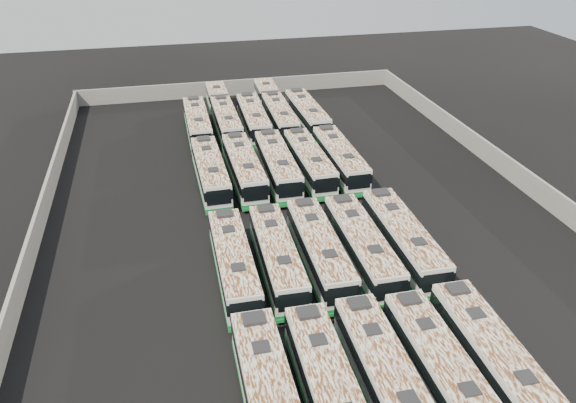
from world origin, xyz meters
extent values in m
plane|color=black|center=(0.00, 0.00, 0.00)|extent=(140.00, 140.00, 0.00)
cube|color=slate|center=(0.00, 36.30, 1.10)|extent=(45.20, 0.30, 2.20)
cube|color=slate|center=(22.30, 0.00, 1.10)|extent=(0.30, 73.20, 2.20)
cube|color=slate|center=(-22.30, 0.00, 1.10)|extent=(0.30, 73.20, 2.20)
cube|color=silver|center=(-7.22, -21.02, 1.72)|extent=(2.55, 11.96, 2.74)
cube|color=black|center=(-7.22, -21.02, 2.17)|extent=(2.61, 12.02, 0.92)
cube|color=beige|center=(-7.22, -21.02, 3.12)|extent=(2.50, 11.72, 0.07)
cube|color=black|center=(-7.21, -18.39, 3.21)|extent=(0.95, 0.95, 0.14)
cube|color=black|center=(-7.20, -16.00, 3.26)|extent=(1.30, 1.10, 0.26)
cylinder|color=black|center=(-8.27, -17.19, 0.50)|extent=(0.28, 1.00, 1.00)
cylinder|color=black|center=(-6.14, -17.20, 0.50)|extent=(0.28, 1.00, 1.00)
cube|color=silver|center=(-3.96, -21.05, 1.68)|extent=(2.58, 11.73, 2.68)
cube|color=black|center=(-3.96, -21.05, 2.12)|extent=(2.64, 11.79, 0.90)
cube|color=beige|center=(-3.96, -21.05, 3.05)|extent=(2.53, 11.49, 0.07)
cube|color=black|center=(-3.92, -18.48, 3.15)|extent=(0.94, 0.94, 0.14)
cube|color=black|center=(-3.89, -16.14, 3.20)|extent=(1.28, 1.09, 0.25)
cylinder|color=black|center=(-4.95, -17.30, 0.49)|extent=(0.29, 0.98, 0.97)
cylinder|color=black|center=(-2.87, -17.32, 0.49)|extent=(0.29, 0.98, 0.97)
cube|color=silver|center=(-0.65, -21.01, 1.70)|extent=(2.57, 11.84, 2.71)
cube|color=#147933|center=(-0.65, -21.01, 0.71)|extent=(2.62, 11.90, 0.41)
cube|color=black|center=(-0.65, -21.01, 2.15)|extent=(2.63, 11.91, 0.91)
cube|color=beige|center=(-0.65, -21.01, 3.08)|extent=(2.52, 11.61, 0.07)
cube|color=black|center=(-0.68, -23.61, 3.18)|extent=(0.94, 0.94, 0.14)
cube|color=black|center=(-0.63, -18.41, 3.18)|extent=(0.94, 0.94, 0.14)
cube|color=black|center=(-0.61, -16.04, 3.23)|extent=(1.29, 1.10, 0.26)
cylinder|color=black|center=(-1.67, -17.21, 0.49)|extent=(0.29, 0.99, 0.99)
cylinder|color=black|center=(0.44, -17.23, 0.49)|extent=(0.29, 0.99, 0.99)
cube|color=silver|center=(2.64, -21.17, 1.67)|extent=(2.43, 11.64, 2.67)
cube|color=#147933|center=(2.64, -21.17, 0.70)|extent=(2.48, 11.69, 0.41)
cube|color=black|center=(2.64, -21.17, 2.11)|extent=(2.49, 11.70, 0.89)
cube|color=beige|center=(2.64, -21.17, 3.04)|extent=(2.39, 11.41, 0.07)
cube|color=black|center=(2.64, -23.73, 3.13)|extent=(0.92, 0.92, 0.14)
cube|color=black|center=(2.64, -18.61, 3.13)|extent=(0.92, 0.92, 0.14)
cube|color=black|center=(2.64, -16.28, 3.18)|extent=(1.26, 1.07, 0.25)
cylinder|color=black|center=(1.60, -17.44, 0.49)|extent=(0.27, 0.97, 0.97)
cylinder|color=black|center=(3.67, -17.44, 0.49)|extent=(0.27, 0.97, 0.97)
cube|color=silver|center=(5.92, -21.11, 1.71)|extent=(2.68, 11.96, 2.73)
cube|color=#147933|center=(5.92, -21.11, 0.72)|extent=(2.73, 12.01, 0.42)
cube|color=black|center=(5.92, -21.11, 2.17)|extent=(2.74, 12.02, 0.91)
cube|color=beige|center=(5.92, -21.11, 3.11)|extent=(2.63, 11.72, 0.07)
cube|color=black|center=(5.88, -23.74, 3.21)|extent=(0.96, 0.96, 0.14)
cube|color=black|center=(5.96, -18.49, 3.21)|extent=(0.96, 0.96, 0.14)
cube|color=black|center=(6.00, -16.11, 3.26)|extent=(1.31, 1.11, 0.26)
cylinder|color=black|center=(4.92, -17.28, 0.50)|extent=(0.29, 1.00, 0.99)
cylinder|color=black|center=(7.05, -17.32, 0.50)|extent=(0.29, 1.00, 0.99)
cube|color=silver|center=(-7.26, -7.85, 1.66)|extent=(2.48, 11.55, 2.64)
cube|color=#147933|center=(-7.26, -7.85, 0.69)|extent=(2.53, 11.60, 0.40)
cube|color=black|center=(-7.26, -7.85, 2.10)|extent=(2.54, 11.61, 0.88)
cube|color=black|center=(-7.30, -13.63, 1.97)|extent=(2.11, 0.07, 1.39)
cube|color=#147933|center=(-7.30, -13.63, 0.50)|extent=(2.40, 0.12, 0.27)
cube|color=beige|center=(-7.26, -7.85, 3.01)|extent=(2.43, 11.32, 0.07)
cube|color=black|center=(-7.28, -10.38, 3.10)|extent=(0.92, 0.92, 0.13)
cube|color=black|center=(-7.24, -5.31, 3.10)|extent=(0.92, 0.92, 0.13)
cube|color=black|center=(-7.23, -3.00, 3.15)|extent=(1.26, 1.07, 0.25)
cylinder|color=black|center=(-8.31, -11.53, 0.48)|extent=(0.28, 0.96, 0.96)
cylinder|color=black|center=(-6.26, -11.54, 0.48)|extent=(0.28, 0.96, 0.96)
cylinder|color=black|center=(-8.26, -4.15, 0.48)|extent=(0.28, 0.96, 0.96)
cylinder|color=black|center=(-6.21, -4.16, 0.48)|extent=(0.28, 0.96, 0.96)
cube|color=silver|center=(-3.99, -7.71, 1.65)|extent=(2.64, 11.53, 2.63)
cube|color=#147933|center=(-3.99, -7.71, 0.69)|extent=(2.69, 11.58, 0.40)
cube|color=black|center=(-3.99, -7.71, 2.09)|extent=(2.70, 11.59, 0.88)
cube|color=black|center=(-4.11, -13.47, 1.96)|extent=(2.11, 0.11, 1.39)
cube|color=#147933|center=(-4.11, -13.47, 0.50)|extent=(2.39, 0.15, 0.27)
cube|color=beige|center=(-3.99, -7.71, 2.99)|extent=(2.59, 11.30, 0.07)
cube|color=black|center=(-4.04, -10.23, 3.09)|extent=(0.93, 0.93, 0.13)
cube|color=black|center=(-3.93, -5.18, 3.09)|extent=(0.93, 0.93, 0.13)
cube|color=black|center=(-3.88, -2.89, 3.14)|extent=(1.27, 1.08, 0.25)
cylinder|color=black|center=(-5.09, -11.36, 0.48)|extent=(0.29, 0.96, 0.96)
cylinder|color=black|center=(-3.04, -11.40, 0.48)|extent=(0.29, 0.96, 0.96)
cylinder|color=black|center=(-4.93, -4.01, 0.48)|extent=(0.29, 0.96, 0.96)
cylinder|color=black|center=(-2.89, -4.06, 0.48)|extent=(0.29, 0.96, 0.96)
cube|color=silver|center=(-0.72, -7.73, 1.70)|extent=(2.65, 11.85, 2.71)
cube|color=#147933|center=(-0.72, -7.73, 0.71)|extent=(2.70, 11.90, 0.41)
cube|color=black|center=(-0.72, -7.73, 2.15)|extent=(2.71, 11.91, 0.91)
cube|color=black|center=(-0.81, -13.65, 2.02)|extent=(2.17, 0.09, 1.43)
cube|color=#147933|center=(-0.81, -13.65, 0.51)|extent=(2.46, 0.14, 0.28)
cube|color=beige|center=(-0.72, -7.73, 3.08)|extent=(2.59, 11.61, 0.07)
cube|color=black|center=(-0.76, -10.33, 3.18)|extent=(0.95, 0.95, 0.14)
cube|color=black|center=(-0.68, -5.13, 3.18)|extent=(0.95, 0.95, 0.14)
cube|color=black|center=(-0.64, -2.77, 3.23)|extent=(1.30, 1.10, 0.26)
cylinder|color=black|center=(-1.83, -11.49, 0.49)|extent=(0.29, 0.99, 0.98)
cylinder|color=black|center=(0.27, -11.53, 0.49)|extent=(0.29, 0.99, 0.98)
cylinder|color=black|center=(-1.71, -3.94, 0.49)|extent=(0.29, 0.99, 0.98)
cylinder|color=black|center=(0.40, -3.97, 0.49)|extent=(0.29, 0.99, 0.98)
cube|color=silver|center=(2.58, -7.94, 1.71)|extent=(2.56, 11.92, 2.73)
cube|color=#147933|center=(2.58, -7.94, 0.71)|extent=(2.61, 11.97, 0.42)
cube|color=black|center=(2.58, -7.94, 2.16)|extent=(2.62, 11.98, 0.91)
cube|color=black|center=(2.54, -13.91, 2.03)|extent=(2.18, 0.07, 1.44)
cube|color=#147933|center=(2.54, -13.91, 0.52)|extent=(2.48, 0.12, 0.28)
cube|color=beige|center=(2.58, -7.94, 3.11)|extent=(2.51, 11.68, 0.07)
cube|color=black|center=(2.57, -10.55, 3.20)|extent=(0.95, 0.95, 0.14)
cube|color=black|center=(2.60, -5.32, 3.20)|extent=(0.95, 0.95, 0.14)
cube|color=black|center=(2.62, -2.93, 3.25)|extent=(1.30, 1.10, 0.26)
cylinder|color=black|center=(1.50, -11.74, 0.50)|extent=(0.28, 0.99, 0.99)
cylinder|color=black|center=(3.62, -11.75, 0.50)|extent=(0.28, 0.99, 0.99)
cylinder|color=black|center=(1.55, -4.12, 0.50)|extent=(0.28, 0.99, 0.99)
cylinder|color=black|center=(3.67, -4.13, 0.50)|extent=(0.28, 0.99, 0.99)
cube|color=silver|center=(6.02, -7.74, 1.73)|extent=(2.69, 12.08, 2.76)
cube|color=#147933|center=(6.02, -7.74, 0.72)|extent=(2.74, 12.13, 0.42)
cube|color=black|center=(6.02, -7.74, 2.19)|extent=(2.75, 12.14, 0.92)
cube|color=black|center=(5.93, -13.78, 2.06)|extent=(2.21, 0.09, 1.45)
cube|color=#147933|center=(5.93, -13.78, 0.52)|extent=(2.51, 0.14, 0.28)
cube|color=beige|center=(6.02, -7.74, 3.14)|extent=(2.63, 11.83, 0.07)
cube|color=black|center=(5.98, -10.39, 3.24)|extent=(0.97, 0.97, 0.14)
cube|color=black|center=(6.06, -5.09, 3.24)|extent=(0.97, 0.97, 0.14)
cube|color=black|center=(6.10, -2.69, 3.29)|extent=(1.32, 1.12, 0.26)
cylinder|color=black|center=(4.89, -11.58, 0.50)|extent=(0.30, 1.01, 1.00)
cylinder|color=black|center=(7.04, -11.61, 0.50)|extent=(0.30, 1.01, 1.00)
cylinder|color=black|center=(5.01, -3.87, 0.50)|extent=(0.30, 1.01, 1.00)
cylinder|color=black|center=(7.15, -3.91, 0.50)|extent=(0.30, 1.01, 1.00)
cube|color=silver|center=(-7.25, 7.86, 1.70)|extent=(2.66, 11.84, 2.70)
cube|color=#147933|center=(-7.25, 7.86, 0.71)|extent=(2.71, 11.89, 0.41)
cube|color=black|center=(-7.25, 7.86, 2.14)|extent=(2.72, 11.90, 0.90)
cube|color=black|center=(-7.15, 1.94, 2.02)|extent=(2.16, 0.10, 1.43)
cube|color=#147933|center=(-7.15, 1.94, 0.51)|extent=(2.46, 0.14, 0.28)
cube|color=beige|center=(-7.25, 7.86, 3.08)|extent=(2.60, 11.60, 0.07)
cube|color=black|center=(-7.21, 5.26, 3.18)|extent=(0.95, 0.95, 0.14)
cube|color=black|center=(-7.29, 10.45, 3.18)|extent=(0.95, 0.95, 0.14)
cube|color=black|center=(-7.33, 12.81, 3.23)|extent=(1.30, 1.10, 0.26)
cylinder|color=black|center=(-8.24, 4.06, 0.49)|extent=(0.29, 0.99, 0.98)
cylinder|color=black|center=(-6.14, 4.10, 0.49)|extent=(0.29, 0.99, 0.98)
cylinder|color=black|center=(-8.37, 11.61, 0.49)|extent=(0.29, 0.99, 0.98)
cylinder|color=black|center=(-6.26, 11.65, 0.49)|extent=(0.29, 0.99, 0.98)
cube|color=silver|center=(-3.95, 7.89, 1.72)|extent=(2.68, 12.02, 2.75)
cube|color=#147933|center=(-3.95, 7.89, 0.72)|extent=(2.73, 12.07, 0.42)
cube|color=black|center=(-3.95, 7.89, 2.18)|extent=(2.74, 12.08, 0.92)
cube|color=black|center=(-3.86, 1.88, 2.05)|extent=(2.20, 0.09, 1.45)
cube|color=#147933|center=(-3.86, 1.88, 0.52)|extent=(2.50, 0.14, 0.28)
cube|color=beige|center=(-3.95, 7.89, 3.13)|extent=(2.63, 11.78, 0.07)
cube|color=black|center=(-3.91, 5.25, 3.23)|extent=(0.96, 0.96, 0.14)
cube|color=black|center=(-3.99, 10.53, 3.23)|extent=(0.96, 0.96, 0.14)
cube|color=black|center=(-4.03, 12.92, 3.28)|extent=(1.32, 1.12, 0.26)
cylinder|color=black|center=(-4.96, 4.04, 0.50)|extent=(0.29, 1.00, 1.00)
cylinder|color=black|center=(-2.83, 4.07, 0.50)|extent=(0.29, 1.00, 1.00)
cylinder|color=black|center=(-5.08, 11.71, 0.50)|extent=(0.29, 1.00, 1.00)
cylinder|color=black|center=(-2.94, 11.74, 0.50)|extent=(0.29, 1.00, 1.00)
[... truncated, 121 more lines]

